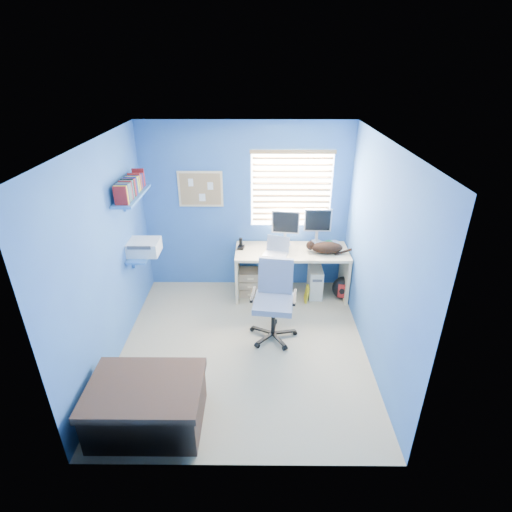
{
  "coord_description": "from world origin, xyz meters",
  "views": [
    {
      "loc": [
        0.18,
        -3.93,
        3.24
      ],
      "look_at": [
        0.15,
        0.65,
        0.95
      ],
      "focal_mm": 28.0,
      "sensor_mm": 36.0,
      "label": 1
    }
  ],
  "objects_px": {
    "desk": "(291,273)",
    "office_chair": "(274,310)",
    "tower_pc": "(315,281)",
    "laptop": "(276,248)",
    "cat": "(327,248)"
  },
  "relations": [
    {
      "from": "desk",
      "to": "tower_pc",
      "type": "bearing_deg",
      "value": 2.16
    },
    {
      "from": "cat",
      "to": "tower_pc",
      "type": "relative_size",
      "value": 0.99
    },
    {
      "from": "desk",
      "to": "cat",
      "type": "bearing_deg",
      "value": -8.54
    },
    {
      "from": "cat",
      "to": "tower_pc",
      "type": "height_order",
      "value": "cat"
    },
    {
      "from": "desk",
      "to": "laptop",
      "type": "bearing_deg",
      "value": -149.61
    },
    {
      "from": "cat",
      "to": "laptop",
      "type": "bearing_deg",
      "value": -163.88
    },
    {
      "from": "laptop",
      "to": "tower_pc",
      "type": "distance_m",
      "value": 0.89
    },
    {
      "from": "desk",
      "to": "office_chair",
      "type": "xyz_separation_m",
      "value": [
        -0.29,
        -0.99,
        0.01
      ]
    },
    {
      "from": "tower_pc",
      "to": "office_chair",
      "type": "height_order",
      "value": "office_chair"
    },
    {
      "from": "desk",
      "to": "tower_pc",
      "type": "height_order",
      "value": "desk"
    },
    {
      "from": "tower_pc",
      "to": "cat",
      "type": "bearing_deg",
      "value": -34.85
    },
    {
      "from": "laptop",
      "to": "cat",
      "type": "relative_size",
      "value": 0.74
    },
    {
      "from": "laptop",
      "to": "office_chair",
      "type": "distance_m",
      "value": 0.97
    },
    {
      "from": "laptop",
      "to": "tower_pc",
      "type": "relative_size",
      "value": 0.73
    },
    {
      "from": "laptop",
      "to": "office_chair",
      "type": "xyz_separation_m",
      "value": [
        -0.05,
        -0.84,
        -0.47
      ]
    }
  ]
}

